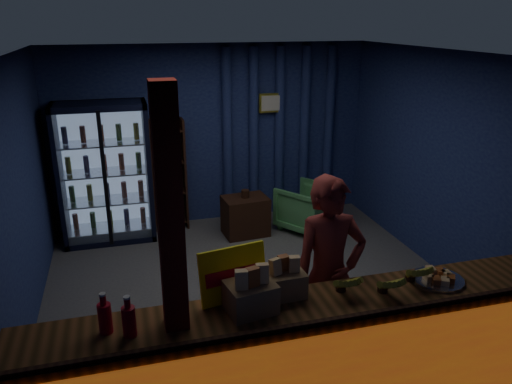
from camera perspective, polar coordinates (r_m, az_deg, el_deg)
ground at (r=5.82m, az=-0.38°, el=-10.90°), size 4.60×4.60×0.00m
room_walls at (r=5.21m, az=-0.42°, el=4.17°), size 4.60×4.60×4.60m
counter at (r=4.05m, az=7.05°, el=-18.17°), size 4.40×0.57×0.99m
support_post at (r=3.39m, az=-9.34°, el=-9.83°), size 0.16×0.16×2.60m
beverage_cooler at (r=7.06m, az=-16.84°, el=2.08°), size 1.20×0.62×1.90m
bottle_shelf at (r=7.26m, az=-10.02°, el=1.94°), size 0.50×0.28×1.60m
curtain_folds at (r=7.54m, az=2.70°, el=6.85°), size 1.74×0.14×2.50m
framed_picture at (r=7.37m, az=1.74°, el=10.14°), size 0.36×0.04×0.28m
shopkeeper at (r=4.32m, az=8.32°, el=-9.39°), size 0.64×0.43×1.74m
green_chair at (r=7.24m, az=5.84°, el=-1.76°), size 1.00×1.01×0.67m
side_table at (r=7.05m, az=-1.22°, el=-2.73°), size 0.65×0.49×0.67m
yellow_sign at (r=3.70m, az=-2.62°, el=-9.37°), size 0.53×0.19×0.41m
soda_bottles at (r=3.50m, az=-15.62°, el=-13.72°), size 0.24×0.17×0.29m
snack_box_left at (r=3.61m, az=-0.62°, el=-11.68°), size 0.38×0.33×0.36m
snack_box_centre at (r=3.81m, az=3.19°, el=-10.17°), size 0.31×0.26×0.32m
pastry_tray at (r=4.28m, az=20.05°, el=-9.23°), size 0.41×0.41×0.07m
banana_bunches at (r=3.98m, az=14.20°, el=-9.65°), size 0.87×0.32×0.19m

